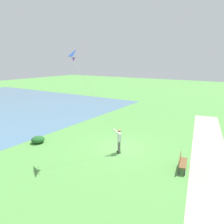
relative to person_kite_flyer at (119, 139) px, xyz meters
The scene contains 6 objects.
ground_plane 1.35m from the person_kite_flyer, 63.61° to the right, with size 120.00×120.00×0.00m, color #569947.
walkway_path 6.63m from the person_kite_flyer, 169.11° to the left, with size 2.40×32.00×0.02m, color #B7AD99.
person_kite_flyer is the anchor object (origin of this frame).
flying_kite 6.32m from the person_kite_flyer, 45.42° to the left, with size 2.29×2.21×5.35m.
park_bench_near_walkway 4.53m from the person_kite_flyer, behind, with size 0.72×1.56×0.88m.
lakeside_shrub 6.75m from the person_kite_flyer, 16.04° to the left, with size 1.01×1.06×0.54m, color #236028.
Camera 1 is at (-7.96, 13.45, 6.51)m, focal length 35.41 mm.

